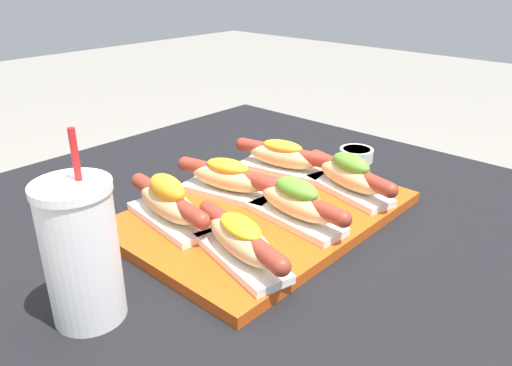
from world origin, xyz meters
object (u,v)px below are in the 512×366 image
Objects in this scene: hot_dog_1 at (296,202)px; serving_tray at (265,213)px; hot_dog_2 at (350,176)px; hot_dog_4 at (228,178)px; hot_dog_5 at (282,156)px; hot_dog_3 at (168,202)px; drink_cup at (82,252)px; sauce_bowl at (356,154)px; hot_dog_0 at (241,240)px.

serving_tray is at bearing 87.46° from hot_dog_1.
hot_dog_2 reaches higher than hot_dog_4.
hot_dog_5 is at bearing 29.31° from serving_tray.
hot_dog_2 is 0.32m from hot_dog_3.
hot_dog_4 is 0.34m from drink_cup.
sauce_bowl is at bearing -9.00° from hot_dog_4.
hot_dog_1 is 0.34m from drink_cup.
hot_dog_3 is 0.48m from sauce_bowl.
hot_dog_5 is (-0.00, 0.15, -0.00)m from hot_dog_2.
hot_dog_0 is at bearing -91.07° from hot_dog_3.
serving_tray is 0.33m from sauce_bowl.
hot_dog_0 is at bearing -166.89° from sauce_bowl.
hot_dog_0 is 0.16m from hot_dog_3.
hot_dog_0 is 2.85× the size of sauce_bowl.
hot_dog_1 is at bearing -92.54° from serving_tray.
hot_dog_2 is at bearing -27.79° from hot_dog_3.
hot_dog_1 reaches higher than serving_tray.
sauce_bowl is (0.33, 0.03, 0.01)m from serving_tray.
serving_tray is 2.25× the size of hot_dog_4.
hot_dog_5 is (0.28, 0.16, 0.00)m from hot_dog_0.
drink_cup reaches higher than hot_dog_3.
hot_dog_2 is at bearing -7.15° from drink_cup.
drink_cup is (-0.47, -0.09, 0.04)m from hot_dog_5.
serving_tray is 1.97× the size of drink_cup.
drink_cup is at bearing -176.55° from sauce_bowl.
hot_dog_3 is at bearing 152.21° from hot_dog_2.
drink_cup reaches higher than hot_dog_4.
hot_dog_4 is at bearing 50.05° from hot_dog_0.
drink_cup is (-0.33, -0.09, 0.04)m from hot_dog_4.
hot_dog_4 reaches higher than hot_dog_5.
serving_tray is at bearing -150.69° from hot_dog_5.
hot_dog_0 is 0.29m from hot_dog_2.
hot_dog_4 is at bearing 171.00° from sauce_bowl.
hot_dog_3 is 1.01× the size of hot_dog_5.
sauce_bowl is at bearing 4.92° from serving_tray.
hot_dog_5 is 0.48m from drink_cup.
hot_dog_4 reaches higher than serving_tray.
hot_dog_4 is at bearing 1.62° from hot_dog_3.
hot_dog_0 is at bearing -177.93° from hot_dog_2.
hot_dog_3 is 0.28m from hot_dog_5.
hot_dog_2 reaches higher than hot_dog_0.
serving_tray is at bearing -86.31° from hot_dog_4.
hot_dog_3 reaches higher than sauce_bowl.
drink_cup is at bearing 170.38° from hot_dog_1.
hot_dog_3 is 0.22m from drink_cup.
hot_dog_3 reaches higher than hot_dog_1.
serving_tray is 2.27× the size of hot_dog_2.
serving_tray is 6.47× the size of sauce_bowl.
drink_cup is (-0.33, 0.06, 0.04)m from hot_dog_1.
drink_cup reaches higher than hot_dog_0.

